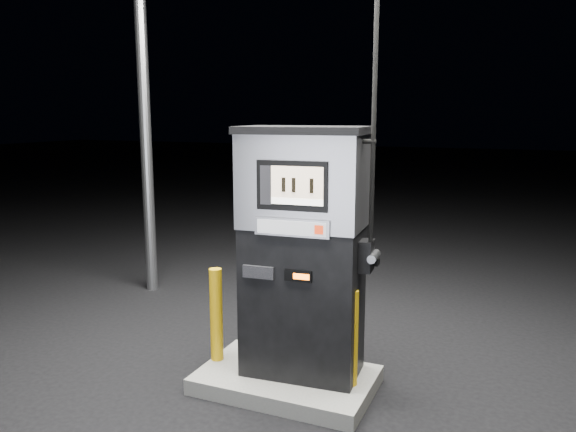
% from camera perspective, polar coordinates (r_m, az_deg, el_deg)
% --- Properties ---
extents(ground, '(80.00, 80.00, 0.00)m').
position_cam_1_polar(ground, '(5.49, -0.16, -17.02)').
color(ground, black).
rests_on(ground, ground).
extents(pump_island, '(1.60, 1.00, 0.15)m').
position_cam_1_polar(pump_island, '(5.45, -0.17, -16.32)').
color(pump_island, slate).
rests_on(pump_island, ground).
extents(fuel_dispenser, '(1.27, 0.75, 4.70)m').
position_cam_1_polar(fuel_dispenser, '(5.06, 1.57, -3.47)').
color(fuel_dispenser, black).
rests_on(fuel_dispenser, pump_island).
extents(bollard_left, '(0.15, 0.15, 0.92)m').
position_cam_1_polar(bollard_left, '(5.55, -7.29, -9.91)').
color(bollard_left, '#E1A80C').
rests_on(bollard_left, pump_island).
extents(bollard_right, '(0.14, 0.14, 0.87)m').
position_cam_1_polar(bollard_right, '(5.06, 6.47, -12.23)').
color(bollard_right, '#E1A80C').
rests_on(bollard_right, pump_island).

